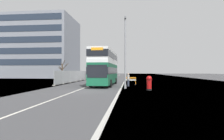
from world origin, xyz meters
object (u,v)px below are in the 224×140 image
(lamppost_foreground, at_px, (125,55))
(car_far_side, at_px, (107,74))
(roadworks_barrier, at_px, (130,80))
(car_receding_far, at_px, (106,74))
(red_pillar_postbox, at_px, (149,82))
(car_oncoming_near, at_px, (96,75))
(car_receding_mid, at_px, (102,75))
(double_decker_bus, at_px, (105,67))
(pedestrian_at_kerb, at_px, (128,80))

(lamppost_foreground, relative_size, car_far_side, 1.96)
(roadworks_barrier, distance_m, car_far_side, 41.25)
(car_receding_far, height_order, car_far_side, car_receding_far)
(red_pillar_postbox, relative_size, car_oncoming_near, 0.38)
(red_pillar_postbox, xyz_separation_m, car_receding_mid, (-9.80, 30.33, 0.16))
(lamppost_foreground, distance_m, car_receding_mid, 29.70)
(roadworks_barrier, relative_size, car_far_side, 0.40)
(double_decker_bus, relative_size, car_far_side, 2.60)
(car_receding_mid, relative_size, car_receding_far, 1.08)
(lamppost_foreground, height_order, red_pillar_postbox, lamppost_foreground)
(car_receding_far, height_order, pedestrian_at_kerb, car_receding_far)
(car_receding_mid, xyz_separation_m, car_receding_far, (-0.19, 8.82, 0.03))
(double_decker_bus, xyz_separation_m, lamppost_foreground, (3.07, -4.67, 1.35))
(red_pillar_postbox, relative_size, car_receding_far, 0.38)
(double_decker_bus, xyz_separation_m, car_receding_far, (-4.33, 32.81, -1.59))
(lamppost_foreground, height_order, car_oncoming_near, lamppost_foreground)
(lamppost_foreground, xyz_separation_m, roadworks_barrier, (0.61, 6.11, -3.26))
(double_decker_bus, bearing_deg, car_receding_far, 97.52)
(pedestrian_at_kerb, bearing_deg, red_pillar_postbox, -65.69)
(lamppost_foreground, height_order, roadworks_barrier, lamppost_foreground)
(red_pillar_postbox, distance_m, car_far_side, 49.29)
(lamppost_foreground, distance_m, roadworks_barrier, 6.96)
(double_decker_bus, height_order, red_pillar_postbox, double_decker_bus)
(car_oncoming_near, relative_size, car_far_side, 0.96)
(lamppost_foreground, distance_m, car_far_side, 47.24)
(lamppost_foreground, bearing_deg, roadworks_barrier, 84.35)
(car_far_side, bearing_deg, lamppost_foreground, -80.22)
(red_pillar_postbox, distance_m, roadworks_barrier, 8.04)
(double_decker_bus, relative_size, red_pillar_postbox, 7.23)
(car_far_side, bearing_deg, pedestrian_at_kerb, -79.07)
(roadworks_barrier, bearing_deg, car_receding_mid, 109.14)
(car_receding_mid, relative_size, car_far_side, 1.02)
(car_oncoming_near, bearing_deg, car_receding_mid, 86.61)
(double_decker_bus, bearing_deg, car_receding_mid, 99.80)
(roadworks_barrier, xyz_separation_m, car_oncoming_near, (-8.24, 15.41, 0.30))
(car_receding_far, relative_size, car_far_side, 0.94)
(car_oncoming_near, height_order, pedestrian_at_kerb, car_oncoming_near)
(red_pillar_postbox, distance_m, car_receding_mid, 31.87)
(roadworks_barrier, relative_size, car_receding_far, 0.42)
(lamppost_foreground, xyz_separation_m, car_oncoming_near, (-7.64, 21.52, -2.96))
(roadworks_barrier, bearing_deg, pedestrian_at_kerb, -95.90)
(double_decker_bus, xyz_separation_m, roadworks_barrier, (3.68, 1.45, -1.91))
(red_pillar_postbox, bearing_deg, car_receding_mid, 107.91)
(double_decker_bus, distance_m, lamppost_foreground, 5.75)
(red_pillar_postbox, distance_m, car_receding_far, 40.41)
(car_receding_far, bearing_deg, car_receding_mid, -88.76)
(lamppost_foreground, bearing_deg, car_far_side, 99.78)
(pedestrian_at_kerb, bearing_deg, car_oncoming_near, 113.63)
(red_pillar_postbox, xyz_separation_m, pedestrian_at_kerb, (-2.27, 5.02, 0.05))
(pedestrian_at_kerb, bearing_deg, lamppost_foreground, -95.45)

